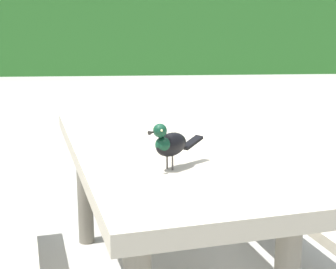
{
  "coord_description": "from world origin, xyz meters",
  "views": [
    {
      "loc": [
        0.05,
        -2.06,
        1.3
      ],
      "look_at": [
        0.21,
        -0.05,
        0.84
      ],
      "focal_mm": 54.81,
      "sensor_mm": 36.0,
      "label": 1
    }
  ],
  "objects": [
    {
      "name": "hedge_wall",
      "position": [
        0.0,
        10.67,
        1.07
      ],
      "size": [
        28.0,
        1.83,
        2.14
      ],
      "primitive_type": "cube",
      "color": "#2D6B28",
      "rests_on": "ground"
    },
    {
      "name": "bird_grackle",
      "position": [
        0.2,
        -0.2,
        0.84
      ],
      "size": [
        0.23,
        0.21,
        0.18
      ],
      "color": "black",
      "rests_on": "picnic_table_foreground"
    },
    {
      "name": "picnic_table_foreground",
      "position": [
        0.19,
        0.17,
        0.56
      ],
      "size": [
        1.99,
        2.01,
        0.74
      ],
      "color": "#B2A893",
      "rests_on": "ground"
    }
  ]
}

